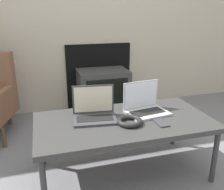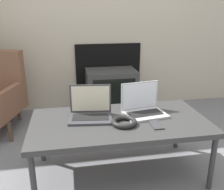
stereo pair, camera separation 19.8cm
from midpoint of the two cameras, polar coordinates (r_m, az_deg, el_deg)
The scene contains 6 objects.
table at distance 1.76m, azimuth 5.01°, elevation -6.79°, with size 1.22×0.63×0.43m.
laptop_left at distance 1.76m, azimuth -1.72°, elevation -3.62°, with size 0.32×0.24×0.22m.
laptop_right at distance 1.85m, azimuth 10.14°, elevation -2.76°, with size 0.32×0.25×0.22m.
headphones at distance 1.68m, azimuth 6.19°, elevation -6.24°, with size 0.17×0.17×0.03m.
phone at distance 1.71m, azimuth 13.27°, elevation -6.60°, with size 0.07×0.15×0.01m.
tv at distance 2.92m, azimuth 1.76°, elevation 0.83°, with size 0.57×0.40×0.51m.
Camera 2 is at (-0.33, -1.23, 1.16)m, focal length 40.00 mm.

